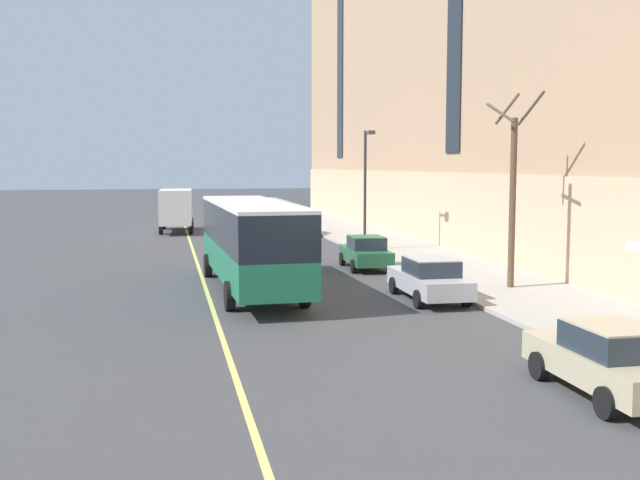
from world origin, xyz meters
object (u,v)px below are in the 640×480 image
(parked_car_navy_3, at_px, (284,217))
(street_tree_mid_block, at_px, (513,191))
(parked_car_green_0, at_px, (366,252))
(parked_car_darkgray_4, at_px, (299,224))
(street_lamp, at_px, (366,177))
(city_bus, at_px, (251,239))
(parked_car_silver_2, at_px, (429,279))
(parked_car_champagne_1, at_px, (609,360))
(box_truck, at_px, (176,208))

(parked_car_navy_3, xyz_separation_m, street_tree_mid_block, (3.89, -31.81, 3.09))
(parked_car_green_0, height_order, parked_car_darkgray_4, same)
(street_lamp, bearing_deg, city_bus, -123.46)
(city_bus, xyz_separation_m, street_lamp, (7.76, 11.75, 2.21))
(parked_car_silver_2, relative_size, street_lamp, 0.72)
(parked_car_champagne_1, bearing_deg, parked_car_darkgray_4, 90.03)
(parked_car_silver_2, bearing_deg, street_tree_mid_block, 19.08)
(parked_car_green_0, bearing_deg, street_tree_mid_block, -61.15)
(street_tree_mid_block, bearing_deg, box_truck, 113.41)
(street_lamp, bearing_deg, parked_car_navy_3, 95.67)
(street_lamp, bearing_deg, parked_car_green_0, -105.28)
(parked_car_champagne_1, relative_size, parked_car_navy_3, 0.96)
(street_tree_mid_block, xyz_separation_m, street_lamp, (-2.09, 13.68, 0.35))
(parked_car_silver_2, height_order, street_lamp, street_lamp)
(parked_car_darkgray_4, bearing_deg, parked_car_navy_3, 89.15)
(parked_car_silver_2, xyz_separation_m, street_tree_mid_block, (3.80, 1.32, 3.09))
(street_tree_mid_block, bearing_deg, parked_car_champagne_1, -107.31)
(city_bus, xyz_separation_m, parked_car_silver_2, (6.05, -3.24, -1.23))
(city_bus, relative_size, parked_car_navy_3, 2.69)
(parked_car_darkgray_4, height_order, box_truck, box_truck)
(street_tree_mid_block, bearing_deg, city_bus, 168.94)
(city_bus, distance_m, parked_car_darkgray_4, 23.21)
(parked_car_champagne_1, height_order, parked_car_darkgray_4, same)
(parked_car_navy_3, distance_m, parked_car_darkgray_4, 7.46)
(parked_car_champagne_1, relative_size, box_truck, 0.61)
(parked_car_green_0, distance_m, parked_car_champagne_1, 19.83)
(parked_car_silver_2, bearing_deg, parked_car_green_0, 90.61)
(parked_car_green_0, bearing_deg, box_truck, 111.49)
(city_bus, relative_size, parked_car_silver_2, 2.57)
(parked_car_navy_3, bearing_deg, street_tree_mid_block, -83.03)
(parked_car_green_0, xyz_separation_m, parked_car_navy_3, (0.00, 24.75, 0.00))
(box_truck, distance_m, street_tree_mid_block, 30.97)
(parked_car_green_0, bearing_deg, parked_car_silver_2, -89.39)
(city_bus, xyz_separation_m, parked_car_darkgray_4, (5.85, 22.43, -1.23))
(parked_car_champagne_1, bearing_deg, parked_car_green_0, 89.75)
(parked_car_champagne_1, height_order, street_lamp, street_lamp)
(parked_car_green_0, bearing_deg, parked_car_champagne_1, -90.25)
(parked_car_champagne_1, bearing_deg, street_lamp, 85.91)
(parked_car_navy_3, relative_size, parked_car_darkgray_4, 1.04)
(street_lamp, bearing_deg, parked_car_silver_2, -96.53)
(parked_car_green_0, height_order, box_truck, box_truck)
(city_bus, height_order, parked_car_navy_3, city_bus)
(parked_car_green_0, height_order, parked_car_silver_2, same)
(parked_car_silver_2, xyz_separation_m, box_truck, (-8.47, 29.67, 0.98))
(parked_car_champagne_1, xyz_separation_m, parked_car_silver_2, (0.18, 11.45, 0.00))
(parked_car_green_0, height_order, street_tree_mid_block, street_tree_mid_block)
(city_bus, xyz_separation_m, parked_car_navy_3, (5.96, 29.89, -1.23))
(parked_car_green_0, xyz_separation_m, parked_car_darkgray_4, (-0.11, 17.29, 0.00))
(parked_car_champagne_1, bearing_deg, parked_car_silver_2, 89.12)
(parked_car_champagne_1, xyz_separation_m, street_lamp, (1.89, 26.44, 3.44))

